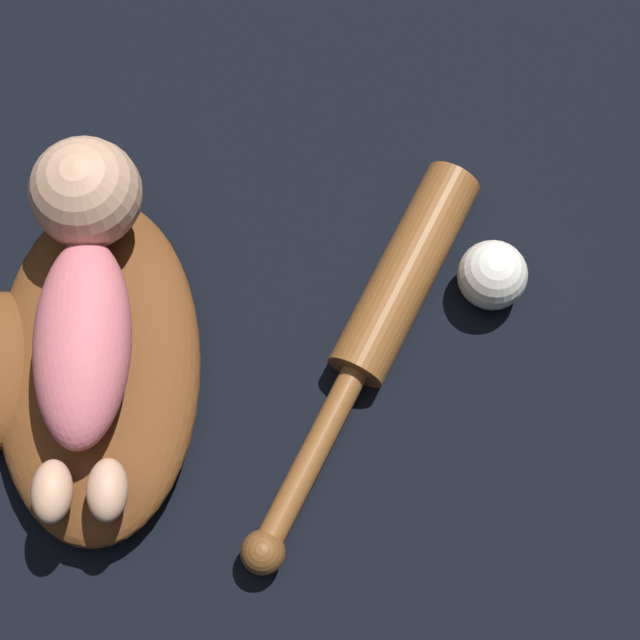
% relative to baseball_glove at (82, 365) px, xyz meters
% --- Properties ---
extents(ground_plane, '(6.00, 6.00, 0.00)m').
position_rel_baseball_glove_xyz_m(ground_plane, '(-0.00, 0.02, -0.04)').
color(ground_plane, black).
extents(baseball_glove, '(0.40, 0.30, 0.08)m').
position_rel_baseball_glove_xyz_m(baseball_glove, '(0.00, 0.00, 0.00)').
color(baseball_glove, brown).
rests_on(baseball_glove, ground).
extents(baby_figure, '(0.38, 0.17, 0.11)m').
position_rel_baseball_glove_xyz_m(baby_figure, '(0.05, -0.03, 0.08)').
color(baby_figure, '#D16670').
rests_on(baby_figure, baseball_glove).
extents(baseball_bat, '(0.39, 0.34, 0.06)m').
position_rel_baseball_glove_xyz_m(baseball_bat, '(-0.02, -0.31, -0.01)').
color(baseball_bat, brown).
rests_on(baseball_bat, ground).
extents(baseball, '(0.07, 0.07, 0.07)m').
position_rel_baseball_glove_xyz_m(baseball, '(-0.00, -0.44, -0.00)').
color(baseball, white).
rests_on(baseball, ground).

